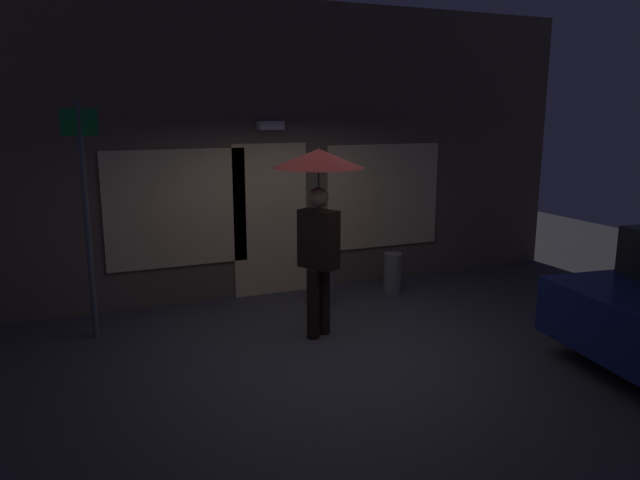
{
  "coord_description": "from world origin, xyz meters",
  "views": [
    {
      "loc": [
        -2.72,
        -5.99,
        2.64
      ],
      "look_at": [
        -0.02,
        0.31,
        1.17
      ],
      "focal_mm": 33.84,
      "sensor_mm": 36.0,
      "label": 1
    }
  ],
  "objects_px": {
    "person_with_umbrella": "(319,193)",
    "street_sign_post": "(86,208)",
    "sidewalk_bollard": "(393,273)",
    "sidewalk_bollard_2": "(324,286)"
  },
  "relations": [
    {
      "from": "person_with_umbrella",
      "to": "street_sign_post",
      "type": "relative_size",
      "value": 0.8
    },
    {
      "from": "person_with_umbrella",
      "to": "sidewalk_bollard",
      "type": "bearing_deg",
      "value": 97.59
    },
    {
      "from": "street_sign_post",
      "to": "sidewalk_bollard",
      "type": "bearing_deg",
      "value": 2.53
    },
    {
      "from": "person_with_umbrella",
      "to": "street_sign_post",
      "type": "xyz_separation_m",
      "value": [
        -2.46,
        1.0,
        -0.17
      ]
    },
    {
      "from": "sidewalk_bollard_2",
      "to": "sidewalk_bollard",
      "type": "bearing_deg",
      "value": 3.54
    },
    {
      "from": "sidewalk_bollard",
      "to": "street_sign_post",
      "type": "bearing_deg",
      "value": -177.47
    },
    {
      "from": "person_with_umbrella",
      "to": "sidewalk_bollard",
      "type": "height_order",
      "value": "person_with_umbrella"
    },
    {
      "from": "person_with_umbrella",
      "to": "street_sign_post",
      "type": "distance_m",
      "value": 2.66
    },
    {
      "from": "street_sign_post",
      "to": "sidewalk_bollard",
      "type": "distance_m",
      "value": 4.35
    },
    {
      "from": "sidewalk_bollard",
      "to": "sidewalk_bollard_2",
      "type": "distance_m",
      "value": 1.14
    }
  ]
}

